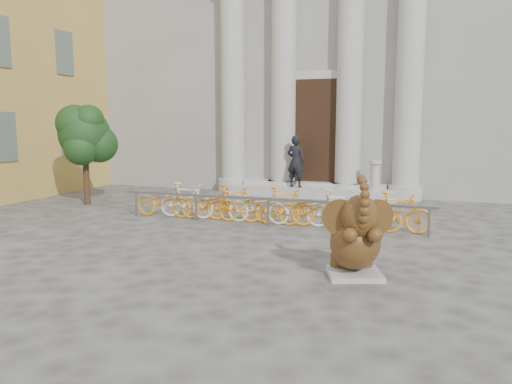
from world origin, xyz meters
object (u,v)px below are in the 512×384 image
(pedestrian, at_px, (296,161))
(elephant_statue, at_px, (356,240))
(bike_rack, at_px, (270,205))
(tree, at_px, (85,135))

(pedestrian, bearing_deg, elephant_statue, 121.75)
(bike_rack, bearing_deg, pedestrian, 96.96)
(elephant_statue, distance_m, bike_rack, 4.75)
(elephant_statue, bearing_deg, pedestrian, 92.22)
(elephant_statue, height_order, bike_rack, elephant_statue)
(elephant_statue, distance_m, tree, 10.63)
(elephant_statue, height_order, pedestrian, pedestrian)
(tree, distance_m, pedestrian, 7.16)
(bike_rack, bearing_deg, elephant_statue, -54.19)
(elephant_statue, bearing_deg, bike_rack, 106.80)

